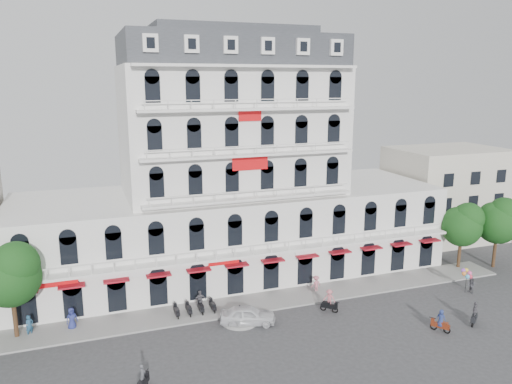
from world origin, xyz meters
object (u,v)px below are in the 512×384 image
object	(u,v)px
parked_car	(248,315)
rider_east	(441,321)
rider_center	(329,300)
balloon_vendor	(469,281)
rider_northeast	(475,313)
rider_west	(143,379)

from	to	relation	value
parked_car	rider_east	world-z (taller)	rider_east
parked_car	rider_center	distance (m)	7.71
rider_east	balloon_vendor	bearing A→B (deg)	-90.47
rider_center	rider_northeast	bearing A→B (deg)	12.80
rider_west	rider_northeast	bearing A→B (deg)	-61.04
rider_northeast	balloon_vendor	size ratio (longest dim) A/B	0.87
rider_northeast	rider_center	size ratio (longest dim) A/B	0.97
parked_car	rider_northeast	world-z (taller)	rider_northeast
parked_car	rider_east	xyz separation A→B (m)	(14.75, -6.71, 0.14)
rider_center	balloon_vendor	world-z (taller)	balloon_vendor
rider_east	rider_center	size ratio (longest dim) A/B	0.91
rider_west	rider_east	world-z (taller)	rider_east
parked_car	rider_northeast	bearing A→B (deg)	-92.38
parked_car	balloon_vendor	xyz separation A→B (m)	(22.68, -1.23, 0.46)
rider_east	rider_west	bearing A→B (deg)	54.82
rider_east	rider_center	xyz separation A→B (m)	(-7.05, 6.40, 0.19)
parked_car	rider_center	size ratio (longest dim) A/B	2.19
rider_west	parked_car	bearing A→B (deg)	-26.64
rider_northeast	rider_center	distance (m)	12.38
rider_west	balloon_vendor	size ratio (longest dim) A/B	0.80
rider_east	rider_northeast	world-z (taller)	rider_northeast
parked_car	rider_east	size ratio (longest dim) A/B	2.41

